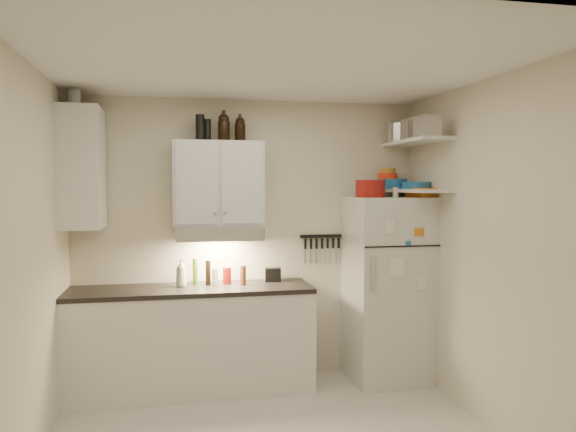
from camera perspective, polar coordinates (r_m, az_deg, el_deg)
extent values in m
cube|color=white|center=(3.86, -0.94, 15.12)|extent=(3.20, 3.00, 0.02)
cube|color=beige|center=(5.29, -4.00, -2.38)|extent=(3.20, 0.02, 2.60)
cube|color=beige|center=(3.85, -25.24, -4.73)|extent=(0.02, 3.00, 2.60)
cube|color=beige|center=(4.41, 20.15, -3.67)|extent=(0.02, 3.00, 2.60)
cube|color=silver|center=(5.10, -9.76, -12.47)|extent=(2.10, 0.60, 0.88)
cube|color=black|center=(5.00, -9.81, -7.38)|extent=(2.10, 0.62, 0.04)
cube|color=silver|center=(5.06, -7.12, 3.30)|extent=(0.80, 0.33, 0.75)
cube|color=silver|center=(4.97, -20.21, 4.58)|extent=(0.33, 0.55, 1.00)
cube|color=silver|center=(5.02, -7.03, -1.67)|extent=(0.76, 0.46, 0.12)
cube|color=silver|center=(5.34, 10.07, -7.25)|extent=(0.70, 0.68, 1.70)
cube|color=silver|center=(5.22, 12.82, 7.36)|extent=(0.30, 0.95, 0.03)
cube|color=silver|center=(5.21, 12.76, 2.53)|extent=(0.30, 0.95, 0.03)
cube|color=black|center=(5.41, 3.41, -2.05)|extent=(0.42, 0.02, 0.03)
cylinder|color=maroon|center=(5.12, 8.35, 2.76)|extent=(0.36, 0.36, 0.16)
cube|color=orange|center=(5.21, 13.50, 2.33)|extent=(0.25, 0.29, 0.09)
cylinder|color=silver|center=(5.19, 10.88, 2.38)|extent=(0.07, 0.07, 0.09)
cylinder|color=silver|center=(5.45, 11.32, 8.27)|extent=(0.27, 0.27, 0.17)
cube|color=#AAAAAD|center=(5.22, 12.69, 8.56)|extent=(0.19, 0.17, 0.19)
cube|color=#AAAAAD|center=(4.84, 14.00, 8.86)|extent=(0.18, 0.18, 0.17)
cylinder|color=#1A5B93|center=(5.47, 10.83, 3.22)|extent=(0.23, 0.23, 0.09)
cylinder|color=red|center=(5.49, 10.09, 4.01)|extent=(0.19, 0.19, 0.06)
cylinder|color=#C07B21|center=(5.49, 10.10, 4.54)|extent=(0.15, 0.15, 0.05)
cylinder|color=#1A5B93|center=(5.27, 12.90, 3.05)|extent=(0.27, 0.27, 0.06)
cylinder|color=black|center=(5.08, -8.21, 8.62)|extent=(0.09, 0.09, 0.19)
cylinder|color=black|center=(5.05, -8.92, 8.85)|extent=(0.09, 0.09, 0.23)
cylinder|color=silver|center=(5.01, -20.91, 11.11)|extent=(0.14, 0.14, 0.14)
imported|color=silver|center=(5.01, -10.80, -5.52)|extent=(0.12, 0.12, 0.28)
cylinder|color=brown|center=(5.04, -4.60, -6.01)|extent=(0.07, 0.07, 0.18)
cylinder|color=#436D1B|center=(5.11, -9.42, -5.59)|extent=(0.05, 0.05, 0.24)
cylinder|color=black|center=(5.06, -8.12, -5.73)|extent=(0.05, 0.05, 0.22)
cylinder|color=silver|center=(5.04, -7.42, -6.13)|extent=(0.05, 0.05, 0.16)
cylinder|color=maroon|center=(5.11, -6.22, -6.04)|extent=(0.10, 0.10, 0.15)
cube|color=black|center=(5.22, -1.54, -5.98)|extent=(0.16, 0.12, 0.12)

